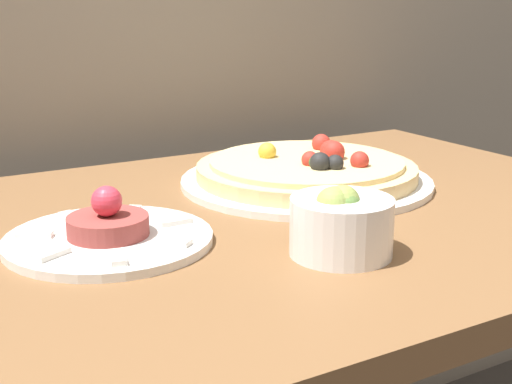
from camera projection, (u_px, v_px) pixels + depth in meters
name	position (u px, v px, depth m)	size (l,w,h in m)	color
dining_table	(260.00, 297.00, 0.95)	(1.10, 0.74, 0.75)	brown
pizza_plate	(307.00, 172.00, 1.06)	(0.37, 0.37, 0.06)	white
tartare_plate	(109.00, 234.00, 0.81)	(0.24, 0.24, 0.07)	white
small_bowl	(341.00, 221.00, 0.77)	(0.11, 0.11, 0.08)	white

